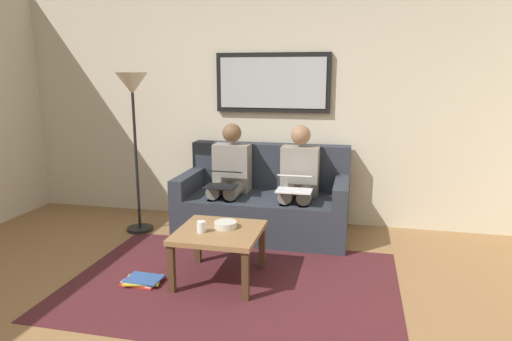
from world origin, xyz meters
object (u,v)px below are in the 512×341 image
person_right (230,175)px  framed_mirror (273,83)px  couch (265,203)px  laptop_white (295,182)px  person_left (299,179)px  laptop_black (223,178)px  standing_lamp (133,101)px  magazine_stack (143,280)px  coffee_table (219,237)px  cup (201,227)px  bowl (225,225)px

person_right → framed_mirror: bearing=-128.4°
couch → laptop_white: bearing=139.3°
person_left → laptop_black: bearing=18.3°
person_left → standing_lamp: 1.85m
framed_mirror → magazine_stack: size_ratio=3.83×
coffee_table → person_left: size_ratio=0.58×
cup → standing_lamp: standing_lamp is taller
bowl → person_left: (-0.45, -1.08, 0.16)m
laptop_white → coffee_table: bearing=61.9°
cup → laptop_white: bearing=-121.4°
person_right → laptop_black: size_ratio=3.08×
cup → laptop_white: (-0.60, -0.99, 0.16)m
couch → cup: bearing=79.5°
laptop_black → magazine_stack: size_ratio=1.13×
bowl → standing_lamp: 1.77m
person_left → standing_lamp: size_ratio=0.69×
framed_mirror → laptop_black: (0.36, 0.70, -0.92)m
laptop_black → standing_lamp: bearing=-2.5°
cup → magazine_stack: cup is taller
couch → magazine_stack: (0.71, 1.42, -0.29)m
couch → person_right: person_right is taller
person_right → person_left: bearing=180.0°
couch → bowl: (0.09, 1.15, 0.14)m
person_right → magazine_stack: (0.35, 1.35, -0.58)m
person_right → laptop_black: bearing=90.0°
couch → bowl: 1.16m
couch → bowl: size_ratio=9.40×
cup → laptop_black: (0.12, -0.99, 0.16)m
laptop_white → magazine_stack: 1.65m
coffee_table → cup: 0.18m
coffee_table → bowl: bowl is taller
person_right → laptop_black: 0.24m
bowl → standing_lamp: (1.23, -0.88, 0.92)m
couch → bowl: bearing=85.7°
framed_mirror → cup: bearing=81.9°
magazine_stack → bowl: bearing=-156.5°
framed_mirror → laptop_white: bearing=117.3°
person_right → standing_lamp: 1.24m
couch → standing_lamp: standing_lamp is taller
cup → bowl: bearing=-135.7°
cup → person_left: (-0.60, -1.23, 0.14)m
coffee_table → person_right: size_ratio=0.58×
couch → coffee_table: 1.22m
laptop_black → coffee_table: bearing=104.8°
laptop_black → laptop_white: bearing=179.7°
cup → person_right: person_right is taller
laptop_white → standing_lamp: standing_lamp is taller
couch → laptop_white: (-0.36, 0.31, 0.31)m
cup → magazine_stack: (0.47, 0.12, -0.45)m
cup → standing_lamp: 1.74m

